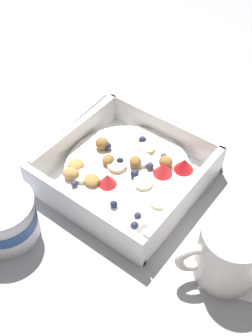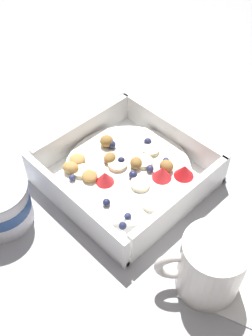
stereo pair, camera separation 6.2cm
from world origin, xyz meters
TOP-DOWN VIEW (x-y plane):
  - ground_plane at (0.00, 0.00)m, footprint 2.40×2.40m
  - fruit_bowl at (-0.02, 0.00)m, footprint 0.22×0.22m
  - spoon at (0.15, -0.03)m, footprint 0.03×0.17m
  - yogurt_cup at (0.06, 0.18)m, footprint 0.09×0.09m
  - coffee_mug at (-0.21, 0.05)m, footprint 0.09×0.10m
  - folded_napkin at (-0.23, 0.02)m, footprint 0.15×0.15m

SIDE VIEW (x-z plane):
  - ground_plane at x=0.00m, z-range 0.00..0.00m
  - folded_napkin at x=-0.23m, z-range 0.00..0.01m
  - spoon at x=0.15m, z-range 0.00..0.01m
  - fruit_bowl at x=-0.02m, z-range -0.01..0.05m
  - yogurt_cup at x=0.06m, z-range 0.00..0.07m
  - coffee_mug at x=-0.21m, z-range 0.00..0.09m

